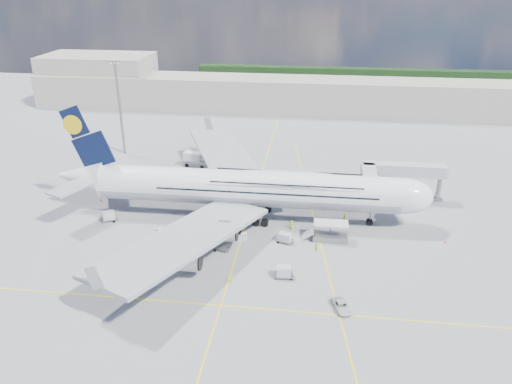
# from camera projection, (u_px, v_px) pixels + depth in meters

# --- Properties ---
(ground) EXTENTS (300.00, 300.00, 0.00)m
(ground) POSITION_uv_depth(u_px,v_px,m) (241.00, 241.00, 95.43)
(ground) COLOR gray
(ground) RESTS_ON ground
(taxi_line_main) EXTENTS (0.25, 220.00, 0.01)m
(taxi_line_main) POSITION_uv_depth(u_px,v_px,m) (241.00, 241.00, 95.43)
(taxi_line_main) COLOR #FFE90D
(taxi_line_main) RESTS_ON ground
(taxi_line_cross) EXTENTS (120.00, 0.25, 0.01)m
(taxi_line_cross) POSITION_uv_depth(u_px,v_px,m) (221.00, 306.00, 77.35)
(taxi_line_cross) COLOR #FFE90D
(taxi_line_cross) RESTS_ON ground
(taxi_line_diag) EXTENTS (14.16, 99.06, 0.01)m
(taxi_line_diag) POSITION_uv_depth(u_px,v_px,m) (315.00, 222.00, 102.87)
(taxi_line_diag) COLOR #FFE90D
(taxi_line_diag) RESTS_ON ground
(airliner) EXTENTS (77.26, 79.15, 23.71)m
(airliner) POSITION_uv_depth(u_px,v_px,m) (249.00, 188.00, 101.61)
(airliner) COLOR white
(airliner) RESTS_ON ground
(jet_bridge) EXTENTS (18.80, 12.10, 8.50)m
(jet_bridge) POSITION_uv_depth(u_px,v_px,m) (391.00, 175.00, 108.13)
(jet_bridge) COLOR #B7B7BC
(jet_bridge) RESTS_ON ground
(cargo_loader) EXTENTS (8.53, 3.20, 3.67)m
(cargo_loader) POSITION_uv_depth(u_px,v_px,m) (329.00, 234.00, 95.61)
(cargo_loader) COLOR silver
(cargo_loader) RESTS_ON ground
(light_mast) EXTENTS (3.00, 0.70, 25.50)m
(light_mast) POSITION_uv_depth(u_px,v_px,m) (120.00, 107.00, 135.24)
(light_mast) COLOR gray
(light_mast) RESTS_ON ground
(terminal) EXTENTS (180.00, 16.00, 12.00)m
(terminal) POSITION_uv_depth(u_px,v_px,m) (281.00, 95.00, 178.83)
(terminal) COLOR #B2AD9E
(terminal) RESTS_ON ground
(hangar) EXTENTS (40.00, 22.00, 18.00)m
(hangar) POSITION_uv_depth(u_px,v_px,m) (99.00, 79.00, 190.11)
(hangar) COLOR #B2AD9E
(hangar) RESTS_ON ground
(tree_line) EXTENTS (160.00, 6.00, 8.00)m
(tree_line) POSITION_uv_depth(u_px,v_px,m) (381.00, 78.00, 215.76)
(tree_line) COLOR #193814
(tree_line) RESTS_ON ground
(dolly_row_a) EXTENTS (3.86, 2.93, 0.50)m
(dolly_row_a) POSITION_uv_depth(u_px,v_px,m) (149.00, 266.00, 86.88)
(dolly_row_a) COLOR gray
(dolly_row_a) RESTS_ON ground
(dolly_row_b) EXTENTS (2.76, 1.81, 1.62)m
(dolly_row_b) POSITION_uv_depth(u_px,v_px,m) (162.00, 232.00, 97.01)
(dolly_row_b) COLOR gray
(dolly_row_b) RESTS_ON ground
(dolly_row_c) EXTENTS (3.27, 2.57, 0.42)m
(dolly_row_c) POSITION_uv_depth(u_px,v_px,m) (222.00, 249.00, 92.29)
(dolly_row_c) COLOR gray
(dolly_row_c) RESTS_ON ground
(dolly_back) EXTENTS (3.65, 3.09, 2.04)m
(dolly_back) POSITION_uv_depth(u_px,v_px,m) (109.00, 216.00, 102.75)
(dolly_back) COLOR gray
(dolly_back) RESTS_ON ground
(dolly_nose_far) EXTENTS (3.39, 1.98, 2.07)m
(dolly_nose_far) POSITION_uv_depth(u_px,v_px,m) (284.00, 272.00, 83.96)
(dolly_nose_far) COLOR gray
(dolly_nose_far) RESTS_ON ground
(dolly_nose_near) EXTENTS (3.48, 2.58, 1.97)m
(dolly_nose_near) POSITION_uv_depth(u_px,v_px,m) (285.00, 237.00, 94.68)
(dolly_nose_near) COLOR gray
(dolly_nose_near) RESTS_ON ground
(baggage_tug) EXTENTS (3.21, 1.59, 1.97)m
(baggage_tug) POSITION_uv_depth(u_px,v_px,m) (238.00, 236.00, 95.57)
(baggage_tug) COLOR white
(baggage_tug) RESTS_ON ground
(catering_truck_inner) EXTENTS (7.16, 3.51, 4.10)m
(catering_truck_inner) POSITION_uv_depth(u_px,v_px,m) (222.00, 187.00, 114.22)
(catering_truck_inner) COLOR gray
(catering_truck_inner) RESTS_ON ground
(catering_truck_outer) EXTENTS (7.11, 3.90, 4.01)m
(catering_truck_outer) POSITION_uv_depth(u_px,v_px,m) (196.00, 160.00, 130.34)
(catering_truck_outer) COLOR gray
(catering_truck_outer) RESTS_ON ground
(service_van) EXTENTS (3.32, 4.90, 1.25)m
(service_van) POSITION_uv_depth(u_px,v_px,m) (341.00, 306.00, 76.26)
(service_van) COLOR silver
(service_van) RESTS_ON ground
(crew_nose) EXTENTS (0.80, 0.64, 1.93)m
(crew_nose) POSITION_uv_depth(u_px,v_px,m) (344.00, 218.00, 102.05)
(crew_nose) COLOR #BBE117
(crew_nose) RESTS_ON ground
(crew_loader) EXTENTS (1.11, 1.10, 1.81)m
(crew_loader) POSITION_uv_depth(u_px,v_px,m) (316.00, 248.00, 91.53)
(crew_loader) COLOR #E7F81A
(crew_loader) RESTS_ON ground
(crew_wing) EXTENTS (0.78, 0.97, 1.54)m
(crew_wing) POSITION_uv_depth(u_px,v_px,m) (200.00, 228.00, 98.84)
(crew_wing) COLOR #A9FE1A
(crew_wing) RESTS_ON ground
(crew_van) EXTENTS (1.02, 1.09, 1.87)m
(crew_van) POSITION_uv_depth(u_px,v_px,m) (291.00, 225.00, 99.64)
(crew_van) COLOR #B8F71A
(crew_van) RESTS_ON ground
(crew_tug) EXTENTS (1.30, 0.98, 1.79)m
(crew_tug) POSITION_uv_depth(u_px,v_px,m) (231.00, 280.00, 82.23)
(crew_tug) COLOR #9BDA16
(crew_tug) RESTS_ON ground
(cone_nose) EXTENTS (0.42, 0.42, 0.53)m
(cone_nose) POSITION_uv_depth(u_px,v_px,m) (445.00, 242.00, 94.72)
(cone_nose) COLOR #FF390D
(cone_nose) RESTS_ON ground
(cone_wing_left_inner) EXTENTS (0.38, 0.38, 0.48)m
(cone_wing_left_inner) POSITION_uv_depth(u_px,v_px,m) (198.00, 191.00, 116.42)
(cone_wing_left_inner) COLOR #FF390D
(cone_wing_left_inner) RESTS_ON ground
(cone_wing_left_outer) EXTENTS (0.50, 0.50, 0.64)m
(cone_wing_left_outer) POSITION_uv_depth(u_px,v_px,m) (183.00, 167.00, 129.96)
(cone_wing_left_outer) COLOR #FF390D
(cone_wing_left_outer) RESTS_ON ground
(cone_wing_right_inner) EXTENTS (0.40, 0.40, 0.51)m
(cone_wing_right_inner) POSITION_uv_depth(u_px,v_px,m) (192.00, 242.00, 94.57)
(cone_wing_right_inner) COLOR #FF390D
(cone_wing_right_inner) RESTS_ON ground
(cone_wing_right_outer) EXTENTS (0.43, 0.43, 0.54)m
(cone_wing_right_outer) POSITION_uv_depth(u_px,v_px,m) (153.00, 266.00, 87.23)
(cone_wing_right_outer) COLOR #FF390D
(cone_wing_right_outer) RESTS_ON ground
(cone_tail) EXTENTS (0.47, 0.47, 0.60)m
(cone_tail) POSITION_uv_depth(u_px,v_px,m) (101.00, 200.00, 111.88)
(cone_tail) COLOR #FF390D
(cone_tail) RESTS_ON ground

